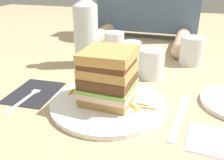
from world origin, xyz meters
The scene contains 24 objects.
ground_plane centered at (0.00, 0.00, 0.00)m, with size 3.00×3.00×0.00m, color tan.
main_plate centered at (-0.02, -0.02, 0.01)m, with size 0.27×0.27×0.01m, color white.
sandwich centered at (-0.02, -0.02, 0.07)m, with size 0.12×0.12×0.13m.
carrot_shred_0 centered at (-0.12, -0.01, 0.01)m, with size 0.00×0.00×0.03m, color orange.
carrot_shred_1 centered at (-0.11, -0.01, 0.01)m, with size 0.00×0.00×0.03m, color orange.
carrot_shred_2 centered at (-0.10, -0.02, 0.01)m, with size 0.00×0.00×0.03m, color orange.
carrot_shred_3 centered at (-0.12, -0.01, 0.01)m, with size 0.00×0.00×0.03m, color orange.
carrot_shred_4 centered at (-0.11, 0.00, 0.01)m, with size 0.00×0.00×0.02m, color orange.
carrot_shred_5 centered at (0.04, -0.03, 0.01)m, with size 0.00×0.00×0.03m, color orange.
carrot_shred_6 centered at (0.05, -0.04, 0.01)m, with size 0.00×0.00×0.02m, color orange.
carrot_shred_7 centered at (0.07, -0.03, 0.01)m, with size 0.00×0.00×0.03m, color orange.
carrot_shred_8 centered at (0.04, -0.03, 0.01)m, with size 0.00×0.00×0.02m, color orange.
carrot_shred_9 centered at (0.04, -0.03, 0.01)m, with size 0.00×0.00×0.03m, color orange.
carrot_shred_10 centered at (0.06, -0.04, 0.01)m, with size 0.00×0.00×0.02m, color orange.
carrot_shred_11 centered at (0.06, -0.02, 0.01)m, with size 0.00×0.00×0.03m, color orange.
napkin_dark centered at (-0.22, -0.02, 0.00)m, with size 0.11×0.15×0.00m, color black.
fork centered at (-0.22, -0.04, 0.00)m, with size 0.02×0.17×0.00m.
knife centered at (0.14, -0.02, 0.00)m, with size 0.04×0.20×0.00m.
juice_glass centered at (0.05, 0.18, 0.04)m, with size 0.08×0.08×0.08m.
water_bottle centered at (-0.17, 0.22, 0.12)m, with size 0.08×0.08×0.27m.
empty_tumbler_0 centered at (-0.03, 0.24, 0.04)m, with size 0.06×0.06×0.08m, color silver.
empty_tumbler_1 centered at (-0.13, 0.37, 0.04)m, with size 0.08×0.08×0.08m, color silver.
empty_tumbler_2 centered at (0.16, 0.33, 0.05)m, with size 0.08×0.08×0.09m, color silver.
napkin_pink centered at (0.20, -0.08, 0.00)m, with size 0.08×0.10×0.00m, color pink.
Camera 1 is at (0.14, -0.49, 0.29)m, focal length 38.74 mm.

